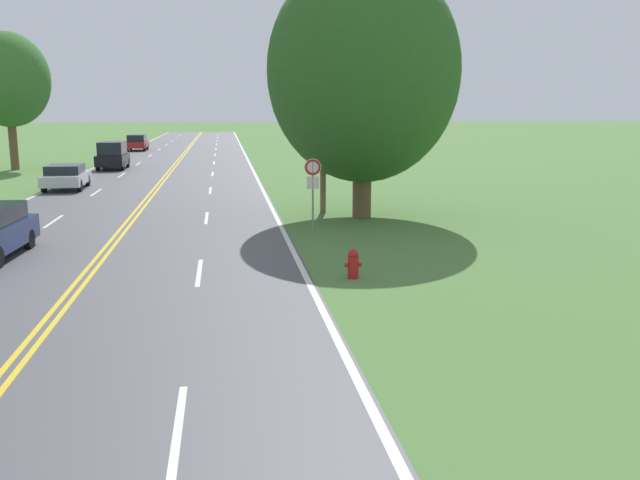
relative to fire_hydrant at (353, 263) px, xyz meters
The scene contains 8 objects.
fire_hydrant is the anchor object (origin of this frame).
traffic_sign 7.36m from the fire_hydrant, 90.62° to the left, with size 0.60×0.10×2.51m.
utility_pole_midground 11.80m from the fire_hydrant, 85.63° to the left, with size 1.80×0.24×9.20m.
tree_mid_treeline 11.01m from the fire_hydrant, 77.11° to the left, with size 7.33×7.33×9.84m.
tree_right_cluster 38.03m from the fire_hydrant, 117.81° to the left, with size 5.55×5.55×9.32m.
car_silver_sedan_receding 23.78m from the fire_hydrant, 118.80° to the left, with size 2.08×4.22×1.31m.
car_black_van_distant 34.46m from the fire_hydrant, 108.35° to the left, with size 1.86×4.01×1.92m.
car_red_suv_horizon 54.97m from the fire_hydrant, 102.25° to the left, with size 1.88×4.19×1.59m.
Camera 1 is at (3.58, -1.07, 4.28)m, focal length 38.00 mm.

